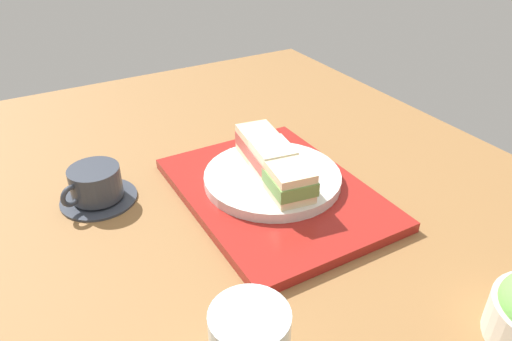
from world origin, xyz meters
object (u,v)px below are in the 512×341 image
coffee_cup (96,186)px  sandwich_plate (272,178)px  sandwich_middle (273,160)px  sandwich_far (258,143)px  sandwich_near (290,182)px

coffee_cup → sandwich_plate: bearing=-114.2°
sandwich_middle → coffee_cup: size_ratio=0.68×
sandwich_plate → sandwich_far: (6.81, -1.07, 3.33)cm
sandwich_near → sandwich_far: 13.79cm
sandwich_plate → sandwich_near: 7.68cm
sandwich_far → coffee_cup: size_ratio=0.64×
sandwich_middle → sandwich_far: 6.90cm
sandwich_middle → coffee_cup: bearing=65.8°
sandwich_near → sandwich_middle: sandwich_middle is taller
sandwich_near → coffee_cup: bearing=53.8°
sandwich_plate → sandwich_middle: sandwich_middle is taller
sandwich_plate → sandwich_near: bearing=171.1°
sandwich_plate → coffee_cup: coffee_cup is taller
sandwich_middle → sandwich_far: bearing=-8.9°
sandwich_far → coffee_cup: (5.15, 27.74, -3.12)cm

